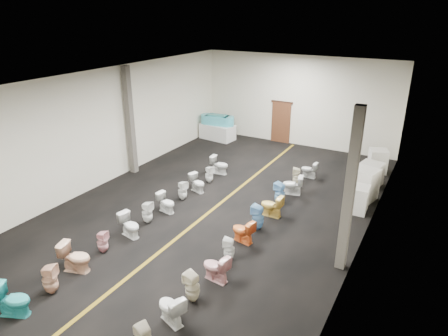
{
  "coord_description": "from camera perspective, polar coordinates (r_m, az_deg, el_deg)",
  "views": [
    {
      "loc": [
        6.44,
        -11.04,
        6.6
      ],
      "look_at": [
        -0.3,
        1.0,
        1.04
      ],
      "focal_mm": 32.0,
      "sensor_mm": 36.0,
      "label": 1
    }
  ],
  "objects": [
    {
      "name": "toilet_right_7",
      "position": [
        13.62,
        6.83,
        -5.36
      ],
      "size": [
        0.76,
        0.44,
        0.77
      ],
      "primitive_type": "imported",
      "rotation": [
        0.0,
        0.0,
        -1.58
      ],
      "color": "#EFC758",
      "rests_on": "floor"
    },
    {
      "name": "wall_right",
      "position": [
        11.95,
        20.26,
        -0.82
      ],
      "size": [
        0.0,
        16.0,
        16.0
      ],
      "primitive_type": "plane",
      "rotation": [
        1.57,
        0.0,
        -1.57
      ],
      "color": "beige",
      "rests_on": "ground"
    },
    {
      "name": "toilet_left_5",
      "position": [
        13.36,
        -10.91,
        -6.24
      ],
      "size": [
        0.36,
        0.35,
        0.76
      ],
      "primitive_type": "imported",
      "rotation": [
        0.0,
        0.0,
        1.61
      ],
      "color": "white",
      "rests_on": "floor"
    },
    {
      "name": "toilet_right_9",
      "position": [
        15.29,
        9.78,
        -2.38
      ],
      "size": [
        0.83,
        0.59,
        0.76
      ],
      "primitive_type": "imported",
      "rotation": [
        0.0,
        0.0,
        -1.33
      ],
      "color": "white",
      "rests_on": "floor"
    },
    {
      "name": "toilet_left_9",
      "position": [
        16.09,
        -2.12,
        -0.91
      ],
      "size": [
        0.41,
        0.4,
        0.71
      ],
      "primitive_type": "imported",
      "rotation": [
        0.0,
        0.0,
        1.25
      ],
      "color": "white",
      "rests_on": "floor"
    },
    {
      "name": "wall_left",
      "position": [
        16.48,
        -16.24,
        5.77
      ],
      "size": [
        0.0,
        16.0,
        16.0
      ],
      "primitive_type": "plane",
      "rotation": [
        1.57,
        0.0,
        1.57
      ],
      "color": "beige",
      "rests_on": "ground"
    },
    {
      "name": "toilet_right_1",
      "position": [
        9.49,
        -7.62,
        -19.24
      ],
      "size": [
        0.85,
        0.65,
        0.76
      ],
      "primitive_type": "imported",
      "rotation": [
        0.0,
        0.0,
        -1.91
      ],
      "color": "white",
      "rests_on": "floor"
    },
    {
      "name": "toilet_left_4",
      "position": [
        12.73,
        -13.29,
        -7.96
      ],
      "size": [
        0.81,
        0.56,
        0.75
      ],
      "primitive_type": "imported",
      "rotation": [
        0.0,
        0.0,
        1.37
      ],
      "color": "white",
      "rests_on": "floor"
    },
    {
      "name": "back_door",
      "position": [
        21.06,
        8.13,
        6.45
      ],
      "size": [
        1.0,
        0.1,
        2.1
      ],
      "primitive_type": "cube",
      "color": "#562D19",
      "rests_on": "floor"
    },
    {
      "name": "toilet_left_3",
      "position": [
        12.17,
        -16.97,
        -10.06
      ],
      "size": [
        0.37,
        0.37,
        0.69
      ],
      "primitive_type": "imported",
      "rotation": [
        0.0,
        0.0,
        1.77
      ],
      "color": "pink",
      "rests_on": "floor"
    },
    {
      "name": "toilet_right_5",
      "position": [
        12.14,
        2.72,
        -8.95
      ],
      "size": [
        0.79,
        0.54,
        0.74
      ],
      "primitive_type": "imported",
      "rotation": [
        0.0,
        0.0,
        -1.75
      ],
      "color": "orange",
      "rests_on": "floor"
    },
    {
      "name": "appliance_crate_b",
      "position": [
        15.47,
        19.32,
        -2.22
      ],
      "size": [
        1.04,
        1.04,
        1.18
      ],
      "primitive_type": "cube",
      "rotation": [
        0.0,
        0.0,
        -0.25
      ],
      "color": "white",
      "rests_on": "floor"
    },
    {
      "name": "toilet_left_0",
      "position": [
        10.72,
        -27.93,
        -16.29
      ],
      "size": [
        0.92,
        0.73,
        0.82
      ],
      "primitive_type": "imported",
      "rotation": [
        0.0,
        0.0,
        1.97
      ],
      "color": "teal",
      "rests_on": "floor"
    },
    {
      "name": "toilet_right_3",
      "position": [
        10.58,
        -1.19,
        -14.03
      ],
      "size": [
        0.8,
        0.52,
        0.76
      ],
      "primitive_type": "imported",
      "rotation": [
        0.0,
        0.0,
        -1.7
      ],
      "color": "#E9A7A8",
      "rests_on": "floor"
    },
    {
      "name": "toilet_left_6",
      "position": [
        13.95,
        -8.23,
        -4.92
      ],
      "size": [
        0.73,
        0.49,
        0.7
      ],
      "primitive_type": "imported",
      "rotation": [
        0.0,
        0.0,
        1.42
      ],
      "color": "white",
      "rests_on": "floor"
    },
    {
      "name": "appliance_crate_a",
      "position": [
        14.54,
        18.43,
        -4.2
      ],
      "size": [
        0.75,
        0.75,
        0.94
      ],
      "primitive_type": "cube",
      "rotation": [
        0.0,
        0.0,
        0.03
      ],
      "color": "silver",
      "rests_on": "floor"
    },
    {
      "name": "column_right",
      "position": [
        10.62,
        17.49,
        -3.32
      ],
      "size": [
        0.25,
        0.25,
        4.5
      ],
      "primitive_type": "cube",
      "color": "#59544C",
      "rests_on": "floor"
    },
    {
      "name": "display_table",
      "position": [
        21.5,
        -0.94,
        5.2
      ],
      "size": [
        1.91,
        1.11,
        0.81
      ],
      "primitive_type": "cube",
      "rotation": [
        0.0,
        0.0,
        -0.11
      ],
      "color": "silver",
      "rests_on": "floor"
    },
    {
      "name": "toilet_left_2",
      "position": [
        11.59,
        -20.45,
        -11.85
      ],
      "size": [
        0.92,
        0.69,
        0.84
      ],
      "primitive_type": "imported",
      "rotation": [
        0.0,
        0.0,
        1.87
      ],
      "color": "beige",
      "rests_on": "floor"
    },
    {
      "name": "toilet_right_4",
      "position": [
        11.36,
        0.75,
        -11.47
      ],
      "size": [
        0.38,
        0.37,
        0.68
      ],
      "primitive_type": "imported",
      "rotation": [
        0.0,
        0.0,
        -1.33
      ],
      "color": "white",
      "rests_on": "floor"
    },
    {
      "name": "column_left",
      "position": [
        17.0,
        -13.28,
        6.54
      ],
      "size": [
        0.25,
        0.25,
        4.5
      ],
      "primitive_type": "cube",
      "color": "#59544C",
      "rests_on": "floor"
    },
    {
      "name": "toilet_right_11",
      "position": [
        16.94,
        12.07,
        -0.24
      ],
      "size": [
        0.68,
        0.39,
        0.68
      ],
      "primitive_type": "imported",
      "rotation": [
        0.0,
        0.0,
        -1.59
      ],
      "color": "silver",
      "rests_on": "floor"
    },
    {
      "name": "toilet_right_8",
      "position": [
        14.49,
        7.98,
        -3.59
      ],
      "size": [
        0.45,
        0.44,
        0.81
      ],
      "primitive_type": "imported",
      "rotation": [
        0.0,
        0.0,
        -1.8
      ],
      "color": "#81BDED",
      "rests_on": "floor"
    },
    {
      "name": "ceiling",
      "position": [
        12.95,
        -1.02,
        12.62
      ],
      "size": [
        16.0,
        16.0,
        0.0
      ],
      "primitive_type": "plane",
      "rotation": [
        3.14,
        0.0,
        0.0
      ],
      "color": "black",
      "rests_on": "ground"
    },
    {
      "name": "toilet_right_10",
      "position": [
        16.12,
        10.37,
        -1.19
      ],
      "size": [
        0.41,
        0.41,
        0.73
      ],
      "primitive_type": "imported",
      "rotation": [
        0.0,
        0.0,
        -1.29
      ],
      "color": "#EFE5C2",
      "rests_on": "floor"
    },
    {
      "name": "toilet_left_1",
      "position": [
        11.03,
        -23.63,
        -14.35
      ],
      "size": [
        0.48,
        0.48,
        0.81
      ],
      "primitive_type": "imported",
      "rotation": [
        0.0,
        0.0,
        1.97
      ],
      "color": "#E4AE8F",
      "rests_on": "floor"
    },
    {
      "name": "toilet_left_7",
      "position": [
        14.73,
        -5.95,
        -3.21
      ],
      "size": [
        0.41,
        0.4,
        0.73
      ],
      "primitive_type": "imported",
      "rotation": [
        0.0,
        0.0,
        1.32
      ],
      "color": "white",
      "rests_on": "floor"
    },
    {
      "name": "floor",
      "position": [
        14.38,
        -0.9,
        -5.36
      ],
      "size": [
        16.0,
        16.0,
        0.0
      ],
      "primitive_type": "plane",
      "color": "black",
      "rests_on": "ground"
    },
    {
      "name": "appliance_crate_d",
      "position": [
        18.27,
        21.11,
        0.94
      ],
      "size": [
        0.91,
        0.91,
        1.01
      ],
      "primitive_type": "cube",
      "rotation": [
        0.0,
        0.0,
        0.35
      ],
      "color": "silver",
      "rests_on": "floor"
    },
    {
      "name": "appliance_crate_c",
      "position": [
        16.87,
        20.23,
        -0.82
      ],
      "size": [
        0.95,
        0.95,
        0.92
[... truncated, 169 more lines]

